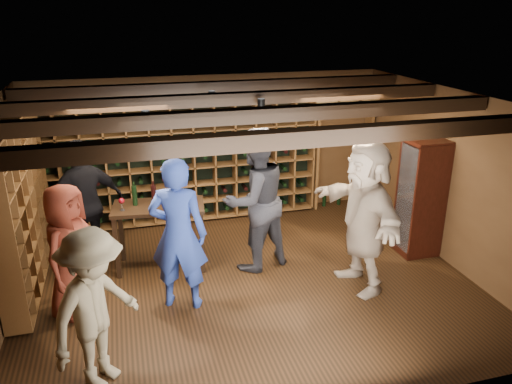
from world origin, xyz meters
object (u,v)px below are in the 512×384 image
object	(u,v)px
man_grey_suit	(255,200)
tasting_table	(159,213)
display_cabinet	(420,200)
man_blue_shirt	(178,234)
guest_beige	(364,216)
guest_red_floral	(70,252)
guest_woman_black	(86,205)
guest_khaki	(95,310)

from	to	relation	value
man_grey_suit	tasting_table	xyz separation A→B (m)	(-1.31, 0.35, -0.19)
display_cabinet	man_blue_shirt	distance (m)	3.69
man_grey_suit	display_cabinet	bearing A→B (deg)	155.74
display_cabinet	guest_beige	size ratio (longest dim) A/B	0.86
guest_red_floral	man_blue_shirt	bearing A→B (deg)	-68.15
guest_woman_black	guest_khaki	size ratio (longest dim) A/B	1.13
guest_red_floral	guest_beige	bearing A→B (deg)	-66.84
guest_khaki	tasting_table	size ratio (longest dim) A/B	1.25
guest_red_floral	display_cabinet	bearing A→B (deg)	-57.90
man_blue_shirt	tasting_table	bearing A→B (deg)	-62.02
man_blue_shirt	guest_khaki	size ratio (longest dim) A/B	1.16
man_blue_shirt	guest_red_floral	xyz separation A→B (m)	(-1.27, 0.14, -0.13)
display_cabinet	guest_woman_black	size ratio (longest dim) A/B	0.93
man_blue_shirt	guest_khaki	xyz separation A→B (m)	(-0.95, -1.19, -0.13)
guest_woman_black	guest_beige	distance (m)	3.83
man_grey_suit	guest_woman_black	size ratio (longest dim) A/B	1.08
guest_red_floral	guest_woman_black	xyz separation A→B (m)	(0.14, 1.22, 0.10)
guest_khaki	tasting_table	bearing A→B (deg)	21.40
guest_khaki	man_grey_suit	bearing A→B (deg)	-7.01
guest_woman_black	tasting_table	bearing A→B (deg)	138.08
man_blue_shirt	guest_khaki	distance (m)	1.53
guest_red_floral	guest_woman_black	distance (m)	1.23
display_cabinet	guest_khaki	xyz separation A→B (m)	(-4.60, -1.68, -0.02)
man_grey_suit	guest_beige	bearing A→B (deg)	124.85
guest_beige	tasting_table	distance (m)	2.83
man_blue_shirt	guest_woman_black	xyz separation A→B (m)	(-1.13, 1.36, -0.03)
man_blue_shirt	guest_beige	bearing A→B (deg)	-164.24
guest_khaki	guest_beige	size ratio (longest dim) A/B	0.83
man_blue_shirt	guest_red_floral	size ratio (longest dim) A/B	1.15
tasting_table	man_grey_suit	bearing A→B (deg)	-7.12
man_blue_shirt	guest_khaki	world-z (taller)	man_blue_shirt
guest_beige	man_grey_suit	bearing A→B (deg)	-130.79
display_cabinet	guest_woman_black	distance (m)	4.86
tasting_table	guest_red_floral	bearing A→B (deg)	-132.68
man_blue_shirt	guest_beige	size ratio (longest dim) A/B	0.96
display_cabinet	guest_beige	world-z (taller)	guest_beige
guest_khaki	guest_woman_black	bearing A→B (deg)	44.89
guest_beige	tasting_table	size ratio (longest dim) A/B	1.51
guest_beige	tasting_table	xyz separation A→B (m)	(-2.53, 1.24, -0.18)
display_cabinet	man_grey_suit	world-z (taller)	man_grey_suit
guest_red_floral	tasting_table	bearing A→B (deg)	-22.31
guest_khaki	tasting_table	xyz separation A→B (m)	(0.79, 2.26, -0.00)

